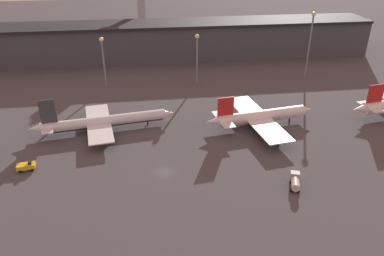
{
  "coord_description": "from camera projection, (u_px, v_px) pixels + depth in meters",
  "views": [
    {
      "loc": [
        -4.01,
        -83.11,
        56.76
      ],
      "look_at": [
        9.03,
        12.84,
        6.0
      ],
      "focal_mm": 35.0,
      "sensor_mm": 36.0,
      "label": 1
    }
  ],
  "objects": [
    {
      "name": "service_vehicle_1",
      "position": [
        26.0,
        166.0,
        100.11
      ],
      "size": [
        4.91,
        3.04,
        2.66
      ],
      "rotation": [
        0.0,
        0.0,
        0.13
      ],
      "color": "gold",
      "rests_on": "ground"
    },
    {
      "name": "airplane_2",
      "position": [
        260.0,
        117.0,
        122.14
      ],
      "size": [
        37.83,
        35.82,
        11.53
      ],
      "rotation": [
        0.0,
        0.0,
        0.14
      ],
      "color": "silver",
      "rests_on": "ground"
    },
    {
      "name": "control_tower",
      "position": [
        141.0,
        2.0,
        201.21
      ],
      "size": [
        9.0,
        9.0,
        40.19
      ],
      "color": "#99999E",
      "rests_on": "ground"
    },
    {
      "name": "airplane_1",
      "position": [
        103.0,
        122.0,
        119.55
      ],
      "size": [
        45.84,
        28.79,
        12.45
      ],
      "rotation": [
        0.0,
        0.0,
        0.14
      ],
      "color": "silver",
      "rests_on": "ground"
    },
    {
      "name": "lamp_post_1",
      "position": [
        103.0,
        56.0,
        147.57
      ],
      "size": [
        1.8,
        1.8,
        20.84
      ],
      "color": "slate",
      "rests_on": "ground"
    },
    {
      "name": "service_vehicle_2",
      "position": [
        295.0,
        181.0,
        93.2
      ],
      "size": [
        3.95,
        6.39,
        3.0
      ],
      "rotation": [
        0.0,
        0.0,
        1.25
      ],
      "color": "#9EA3A8",
      "rests_on": "ground"
    },
    {
      "name": "ground",
      "position": [
        165.0,
        172.0,
        99.77
      ],
      "size": [
        600.0,
        600.0,
        0.0
      ],
      "primitive_type": "plane",
      "color": "#423F44"
    },
    {
      "name": "lamp_post_3",
      "position": [
        310.0,
        38.0,
        155.82
      ],
      "size": [
        1.8,
        1.8,
        28.36
      ],
      "color": "slate",
      "rests_on": "ground"
    },
    {
      "name": "lamp_post_2",
      "position": [
        197.0,
        52.0,
        152.03
      ],
      "size": [
        1.8,
        1.8,
        20.89
      ],
      "color": "slate",
      "rests_on": "ground"
    },
    {
      "name": "terminal_building",
      "position": [
        150.0,
        41.0,
        185.09
      ],
      "size": [
        220.74,
        22.26,
        17.89
      ],
      "color": "#3D424C",
      "rests_on": "ground"
    }
  ]
}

